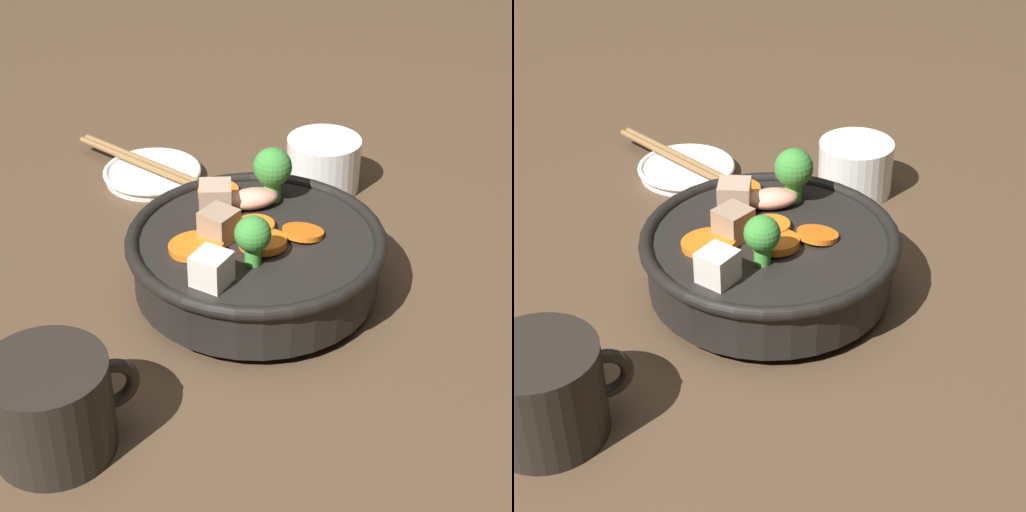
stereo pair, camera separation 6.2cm
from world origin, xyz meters
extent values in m
plane|color=#4C3826|center=(0.00, 0.00, 0.00)|extent=(3.00, 3.00, 0.00)
cylinder|color=black|center=(0.00, 0.00, 0.01)|extent=(0.12, 0.12, 0.01)
cylinder|color=black|center=(0.00, 0.00, 0.03)|extent=(0.22, 0.22, 0.05)
torus|color=black|center=(0.00, 0.00, 0.06)|extent=(0.23, 0.23, 0.01)
cylinder|color=brown|center=(0.00, 0.00, 0.04)|extent=(0.20, 0.20, 0.03)
cylinder|color=orange|center=(0.01, 0.01, 0.06)|extent=(0.05, 0.05, 0.01)
cylinder|color=orange|center=(0.04, -0.01, 0.06)|extent=(0.05, 0.05, 0.01)
cylinder|color=orange|center=(0.00, 0.08, 0.06)|extent=(0.05, 0.05, 0.01)
cylinder|color=orange|center=(0.00, -0.01, 0.06)|extent=(0.05, 0.05, 0.01)
cylinder|color=orange|center=(-0.05, 0.01, 0.06)|extent=(0.06, 0.06, 0.01)
cylinder|color=green|center=(0.04, 0.05, 0.07)|extent=(0.02, 0.02, 0.02)
sphere|color=#388433|center=(0.04, 0.05, 0.09)|extent=(0.04, 0.04, 0.04)
cylinder|color=green|center=(-0.02, -0.03, 0.07)|extent=(0.01, 0.01, 0.02)
sphere|color=#388433|center=(-0.02, -0.03, 0.09)|extent=(0.03, 0.03, 0.03)
cube|color=tan|center=(-0.01, 0.05, 0.07)|extent=(0.04, 0.04, 0.03)
cube|color=#9E7F66|center=(-0.03, 0.01, 0.07)|extent=(0.04, 0.04, 0.03)
cube|color=silver|center=(-0.06, -0.05, 0.07)|extent=(0.04, 0.04, 0.03)
ellipsoid|color=#EA9E84|center=(0.02, 0.05, 0.07)|extent=(0.05, 0.03, 0.02)
cylinder|color=white|center=(-0.01, 0.24, 0.01)|extent=(0.10, 0.10, 0.01)
torus|color=white|center=(-0.01, 0.24, 0.01)|extent=(0.11, 0.11, 0.01)
cylinder|color=white|center=(0.15, 0.14, 0.03)|extent=(0.08, 0.08, 0.06)
cylinder|color=brown|center=(0.15, 0.14, 0.05)|extent=(0.07, 0.07, 0.00)
cylinder|color=black|center=(-0.21, -0.11, 0.04)|extent=(0.09, 0.09, 0.08)
torus|color=black|center=(-0.17, -0.11, 0.04)|extent=(0.04, 0.01, 0.04)
cylinder|color=olive|center=(-0.01, 0.24, 0.02)|extent=(0.10, 0.20, 0.01)
cylinder|color=olive|center=(-0.02, 0.24, 0.02)|extent=(0.10, 0.20, 0.01)
camera|label=1|loc=(-0.27, -0.56, 0.46)|focal=60.00mm
camera|label=2|loc=(-0.21, -0.59, 0.46)|focal=60.00mm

